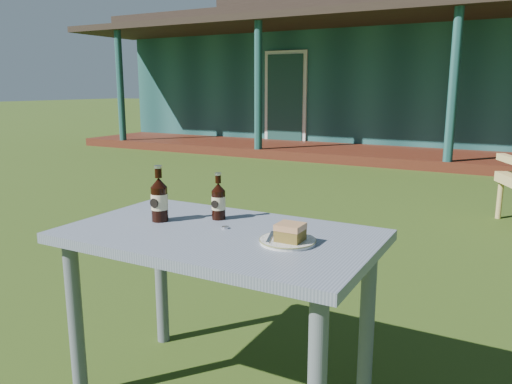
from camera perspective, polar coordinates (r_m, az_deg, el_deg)
The scene contains 9 objects.
ground at distance 3.55m, azimuth 10.16°, elevation -9.18°, with size 80.00×80.00×0.00m, color #334916.
pavilion at distance 12.59m, azimuth 24.41°, elevation 12.44°, with size 15.80×8.30×3.45m.
cafe_table at distance 1.96m, azimuth -4.20°, elevation -7.35°, with size 1.20×0.70×0.72m.
plate at distance 1.79m, azimuth 3.64°, elevation -5.59°, with size 0.20×0.20×0.01m.
cake_slice at distance 1.77m, azimuth 3.94°, elevation -4.59°, with size 0.09×0.09×0.06m.
fork at distance 1.81m, azimuth 1.63°, elevation -5.15°, with size 0.01×0.14×0.00m, color silver.
cola_bottle_near at distance 2.09m, azimuth -4.31°, elevation -1.00°, with size 0.06×0.06×0.20m.
cola_bottle_far at distance 2.09m, azimuth -10.99°, elevation -0.79°, with size 0.07×0.07×0.23m.
bottle_cap at distance 1.97m, azimuth -3.54°, elevation -4.06°, with size 0.03×0.03×0.01m, color silver.
Camera 1 is at (1.00, -3.16, 1.27)m, focal length 35.00 mm.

